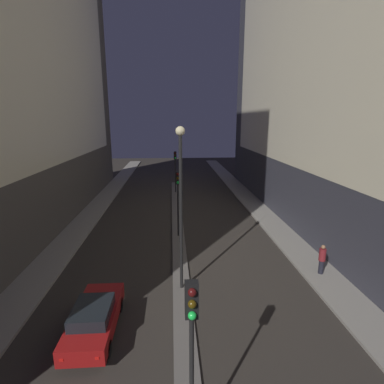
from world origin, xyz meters
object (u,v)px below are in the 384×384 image
(traffic_light_near, at_px, (192,332))
(pedestrian_on_right_sidewalk, at_px, (322,259))
(traffic_light_far, at_px, (175,163))
(car_left_lane, at_px, (95,318))
(traffic_light_mid, at_px, (178,190))
(street_lamp, at_px, (181,191))

(traffic_light_near, height_order, pedestrian_on_right_sidewalk, traffic_light_near)
(traffic_light_far, relative_size, car_left_lane, 1.11)
(traffic_light_far, bearing_deg, traffic_light_mid, -90.00)
(traffic_light_near, xyz_separation_m, traffic_light_mid, (0.00, 15.02, 0.00))
(traffic_light_near, distance_m, street_lamp, 8.05)
(traffic_light_near, bearing_deg, pedestrian_on_right_sidewalk, 47.82)
(traffic_light_mid, distance_m, pedestrian_on_right_sidewalk, 10.45)
(traffic_light_far, distance_m, car_left_lane, 24.65)
(traffic_light_far, relative_size, street_lamp, 0.59)
(street_lamp, distance_m, car_left_lane, 6.61)
(street_lamp, xyz_separation_m, car_left_lane, (-3.68, -3.09, -4.54))
(traffic_light_near, relative_size, traffic_light_far, 1.00)
(traffic_light_far, bearing_deg, traffic_light_near, -90.00)
(traffic_light_near, relative_size, car_left_lane, 1.11)
(traffic_light_near, xyz_separation_m, pedestrian_on_right_sidewalk, (7.94, 8.77, -2.65))
(traffic_light_far, height_order, pedestrian_on_right_sidewalk, traffic_light_far)
(street_lamp, relative_size, pedestrian_on_right_sidewalk, 4.79)
(traffic_light_near, height_order, car_left_lane, traffic_light_near)
(traffic_light_mid, bearing_deg, traffic_light_near, -90.00)
(street_lamp, bearing_deg, traffic_light_far, 90.00)
(street_lamp, bearing_deg, traffic_light_mid, 90.00)
(traffic_light_far, xyz_separation_m, car_left_lane, (-3.68, -24.20, -2.95))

